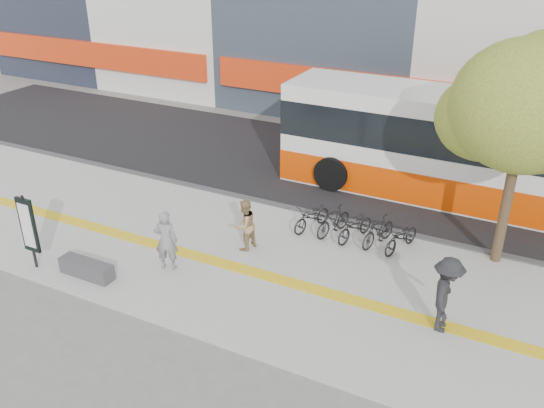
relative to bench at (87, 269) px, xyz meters
The scene contains 13 objects.
ground 2.88m from the bench, 24.78° to the left, with size 120.00×120.00×0.00m, color #63635F.
sidewalk 3.76m from the bench, 46.08° to the left, with size 40.00×7.00×0.08m, color gray.
tactile_strip 3.41m from the bench, 40.24° to the left, with size 40.00×0.45×0.01m, color yellow.
street 10.53m from the bench, 75.70° to the left, with size 40.00×8.00×0.06m, color black.
curb 6.73m from the bench, 67.25° to the left, with size 40.00×0.25×0.14m, color #3A3B3D.
bench is the anchor object (origin of this frame).
signboard 1.94m from the bench, 169.19° to the right, with size 0.55×0.10×2.20m.
street_tree 12.23m from the bench, 31.62° to the left, with size 4.40×3.80×6.31m.
bus 13.01m from the bench, 48.63° to the left, with size 13.54×3.21×3.60m.
bicycle_row 7.81m from the bench, 41.80° to the left, with size 3.85×1.69×0.93m.
seated_woman 2.27m from the bench, 37.67° to the left, with size 0.64×0.42×1.75m, color black.
pedestrian_tan 4.52m from the bench, 46.04° to the left, with size 0.76×0.59×1.56m, color #9B7C51.
pedestrian_dark 9.35m from the bench, 12.91° to the left, with size 1.24×0.71×1.91m, color black.
Camera 1 is at (7.87, -10.72, 8.79)m, focal length 38.06 mm.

